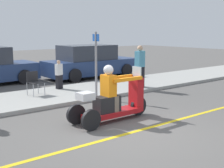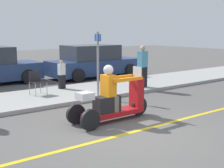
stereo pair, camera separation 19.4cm
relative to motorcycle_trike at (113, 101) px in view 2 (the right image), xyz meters
The scene contains 9 objects.
ground_plane 1.19m from the motorcycle_trike, 102.93° to the right, with size 60.00×60.00×0.00m, color #565451.
lane_stripe 1.17m from the motorcycle_trike, 91.25° to the right, with size 24.00×0.12×0.01m.
sidewalk_strip 3.60m from the motorcycle_trike, 93.83° to the left, with size 28.00×2.80×0.12m.
motorcycle_trike is the anchor object (origin of this frame).
spectator_by_tree 4.42m from the motorcycle_trike, 79.36° to the left, with size 0.29×0.21×1.12m.
spectator_far_back 4.47m from the motorcycle_trike, 37.38° to the left, with size 0.43×0.31×1.66m.
folding_chair_curbside 3.92m from the motorcycle_trike, 96.16° to the left, with size 0.50×0.50×0.82m.
parked_car_lot_far 7.81m from the motorcycle_trike, 59.86° to the left, with size 4.80×2.07×1.63m.
street_sign 2.80m from the motorcycle_trike, 63.58° to the left, with size 0.08×0.36×2.20m.
Camera 2 is at (-4.60, -5.32, 2.39)m, focal length 50.00 mm.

